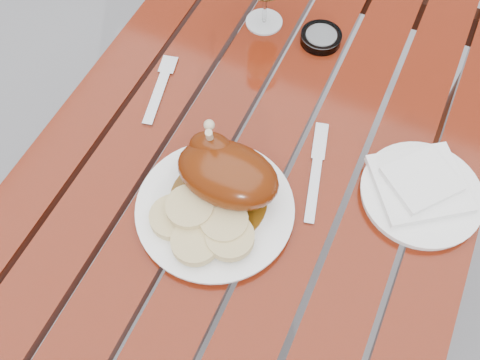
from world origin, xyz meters
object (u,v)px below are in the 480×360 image
table (262,225)px  side_plate (421,194)px  ashtray (321,38)px  dinner_plate (215,209)px

table → side_plate: (0.29, -0.00, 0.38)m
side_plate → ashtray: 0.40m
dinner_plate → ashtray: size_ratio=3.17×
dinner_plate → ashtray: bearing=86.7°
side_plate → ashtray: bearing=135.8°
table → side_plate: bearing=-0.6°
dinner_plate → side_plate: same height
side_plate → ashtray: size_ratio=2.47×
dinner_plate → ashtray: (0.03, 0.46, 0.00)m
side_plate → dinner_plate: bearing=-150.8°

